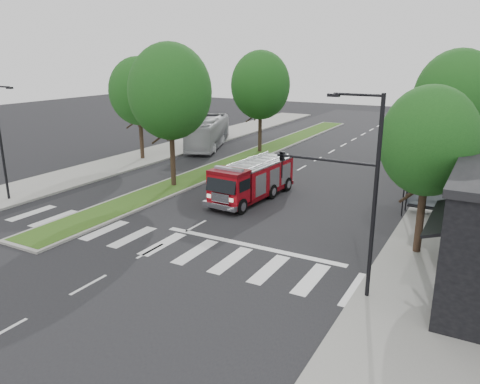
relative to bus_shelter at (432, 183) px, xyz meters
The scene contains 16 objects.
ground 14.00m from the bus_shelter, 143.97° to the right, with size 140.00×140.00×0.00m, color black.
sidewalk_right 3.00m from the bus_shelter, 54.94° to the left, with size 5.00×80.00×0.15m, color gray.
sidewalk_left 25.84m from the bus_shelter, behind, with size 5.00×80.00×0.15m, color gray.
median 19.92m from the bus_shelter, 150.20° to the left, with size 3.00×50.00×0.15m.
bus_shelter is the anchor object (origin of this frame).
tree_right_near 7.06m from the bus_shelter, 87.21° to the right, with size 4.40×4.40×8.05m.
tree_right_mid 7.36m from the bus_shelter, 87.07° to the left, with size 5.60×5.60×9.72m.
tree_right_far 16.30m from the bus_shelter, 88.92° to the left, with size 5.00×5.00×8.73m.
tree_median_near 17.98m from the bus_shelter, behind, with size 5.80×5.80×10.16m.
tree_median_far 21.36m from the bus_shelter, 145.43° to the left, with size 5.60×5.60×9.72m.
tree_left_mid 25.82m from the bus_shelter, behind, with size 5.20×5.20×9.16m.
streetlight_right_near 12.05m from the bus_shelter, 97.76° to the right, with size 4.08×0.22×8.00m.
streetlight_left_near 26.66m from the bus_shelter, 157.55° to the right, with size 1.90×0.20×7.50m.
streetlight_right_far 12.13m from the bus_shelter, 94.11° to the left, with size 2.11×0.20×8.00m.
fire_engine 11.01m from the bus_shelter, 169.16° to the right, with size 2.86×7.94×2.70m.
city_bus 26.07m from the bus_shelter, 152.86° to the left, with size 2.59×11.06×3.08m, color #ADAEB2.
Camera 1 is at (14.12, -20.41, 9.29)m, focal length 35.00 mm.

